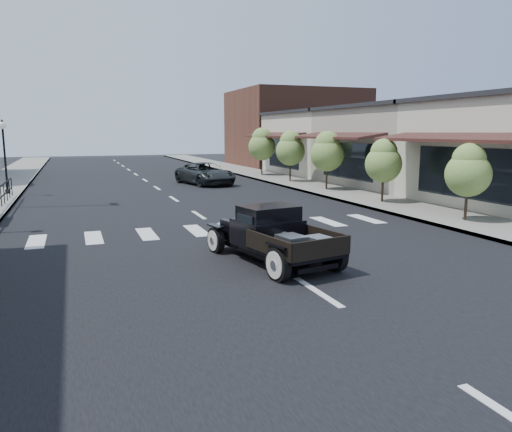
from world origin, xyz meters
name	(u,v)px	position (x,y,z in m)	size (l,w,h in m)	color
ground	(264,258)	(0.00, 0.00, 0.00)	(120.00, 120.00, 0.00)	black
road	(163,192)	(0.00, 15.00, 0.01)	(14.00, 80.00, 0.02)	black
road_markings	(183,205)	(0.00, 10.00, 0.00)	(12.00, 60.00, 0.06)	silver
sidewalk_right	(307,185)	(8.50, 15.00, 0.07)	(3.00, 80.00, 0.15)	gray
storefront_mid	(421,148)	(15.00, 13.00, 2.25)	(10.00, 9.00, 4.50)	#A09786
storefront_far	(344,145)	(15.00, 22.00, 2.25)	(10.00, 9.00, 4.50)	beige
far_building_right	(295,129)	(15.50, 32.00, 3.50)	(11.00, 10.00, 7.00)	brown
lamp_post_c	(5,157)	(-7.60, 16.00, 1.98)	(0.36, 0.36, 3.67)	black
small_tree_a	(467,183)	(8.30, 1.97, 1.44)	(1.54, 1.54, 2.57)	olive
small_tree_b	(383,172)	(8.30, 6.98, 1.48)	(1.60, 1.60, 2.66)	olive
small_tree_c	(327,161)	(8.30, 12.16, 1.64)	(1.79, 1.79, 2.99)	olive
small_tree_d	(290,157)	(8.30, 16.96, 1.66)	(1.81, 1.81, 3.01)	olive
small_tree_e	(262,152)	(8.30, 21.93, 1.76)	(1.93, 1.93, 3.22)	olive
hotrod_pickup	(273,234)	(0.04, -0.50, 0.71)	(1.92, 4.12, 1.43)	black
second_car	(205,174)	(3.11, 18.06, 0.67)	(2.21, 4.79, 1.33)	black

